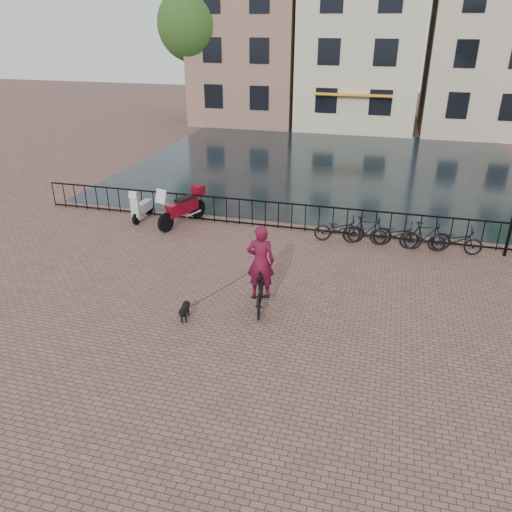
% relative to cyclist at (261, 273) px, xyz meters
% --- Properties ---
extents(ground, '(100.00, 100.00, 0.00)m').
position_rel_cyclist_xyz_m(ground, '(-0.29, -2.36, -1.05)').
color(ground, brown).
rests_on(ground, ground).
extents(canal_water, '(20.00, 20.00, 0.00)m').
position_rel_cyclist_xyz_m(canal_water, '(-0.29, 14.94, -1.05)').
color(canal_water, black).
rests_on(canal_water, ground).
extents(railing, '(20.00, 0.05, 1.02)m').
position_rel_cyclist_xyz_m(railing, '(-0.29, 5.64, -0.54)').
color(railing, black).
rests_on(railing, ground).
extents(canal_house_left, '(7.50, 9.00, 12.80)m').
position_rel_cyclist_xyz_m(canal_house_left, '(-7.79, 27.64, 5.35)').
color(canal_house_left, '#8D6652').
rests_on(canal_house_left, ground).
extents(canal_house_mid, '(8.00, 9.50, 11.80)m').
position_rel_cyclist_xyz_m(canal_house_mid, '(0.21, 27.64, 4.85)').
color(canal_house_mid, beige).
rests_on(canal_house_mid, ground).
extents(canal_house_right, '(7.00, 9.00, 13.30)m').
position_rel_cyclist_xyz_m(canal_house_right, '(8.21, 27.64, 5.60)').
color(canal_house_right, beige).
rests_on(canal_house_right, ground).
extents(tree_far_left, '(5.04, 5.04, 9.27)m').
position_rel_cyclist_xyz_m(tree_far_left, '(-11.29, 24.64, 5.68)').
color(tree_far_left, black).
rests_on(tree_far_left, ground).
extents(cyclist, '(0.96, 2.08, 2.75)m').
position_rel_cyclist_xyz_m(cyclist, '(0.00, 0.00, 0.00)').
color(cyclist, black).
rests_on(cyclist, ground).
extents(dog, '(0.37, 0.75, 0.49)m').
position_rel_cyclist_xyz_m(dog, '(-1.72, -1.07, -0.80)').
color(dog, black).
rests_on(dog, ground).
extents(motorcycle, '(1.32, 2.39, 1.67)m').
position_rel_cyclist_xyz_m(motorcycle, '(-4.36, 5.09, -0.21)').
color(motorcycle, maroon).
rests_on(motorcycle, ground).
extents(scooter, '(0.42, 1.46, 1.35)m').
position_rel_cyclist_xyz_m(scooter, '(-6.06, 5.21, -0.37)').
color(scooter, silver).
rests_on(scooter, ground).
extents(parked_bike_0, '(1.79, 0.85, 0.90)m').
position_rel_cyclist_xyz_m(parked_bike_0, '(1.51, 5.04, -0.59)').
color(parked_bike_0, black).
rests_on(parked_bike_0, ground).
extents(parked_bike_1, '(1.70, 0.64, 1.00)m').
position_rel_cyclist_xyz_m(parked_bike_1, '(2.46, 5.04, -0.55)').
color(parked_bike_1, black).
rests_on(parked_bike_1, ground).
extents(parked_bike_2, '(1.75, 0.70, 0.90)m').
position_rel_cyclist_xyz_m(parked_bike_2, '(3.41, 5.04, -0.59)').
color(parked_bike_2, black).
rests_on(parked_bike_2, ground).
extents(parked_bike_3, '(1.71, 0.66, 1.00)m').
position_rel_cyclist_xyz_m(parked_bike_3, '(4.36, 5.04, -0.55)').
color(parked_bike_3, black).
rests_on(parked_bike_3, ground).
extents(parked_bike_4, '(1.72, 0.62, 0.90)m').
position_rel_cyclist_xyz_m(parked_bike_4, '(5.31, 5.04, -0.59)').
color(parked_bike_4, black).
rests_on(parked_bike_4, ground).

